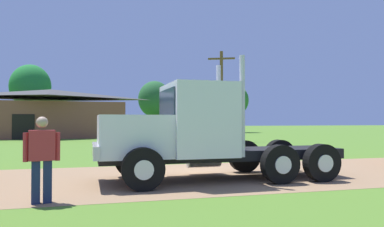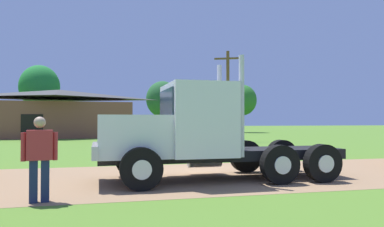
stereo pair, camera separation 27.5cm
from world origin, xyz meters
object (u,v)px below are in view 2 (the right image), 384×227
object	(u,v)px
truck_foreground_white	(191,135)
utility_pole_near	(228,93)
visitor_standing_near	(39,155)
shed_building	(59,114)

from	to	relation	value
truck_foreground_white	utility_pole_near	distance (m)	20.07
truck_foreground_white	visitor_standing_near	distance (m)	4.08
truck_foreground_white	visitor_standing_near	world-z (taller)	truck_foreground_white
shed_building	utility_pole_near	distance (m)	17.42
shed_building	utility_pole_near	world-z (taller)	utility_pole_near
visitor_standing_near	utility_pole_near	bearing A→B (deg)	61.44
truck_foreground_white	visitor_standing_near	bearing A→B (deg)	-151.88
visitor_standing_near	shed_building	world-z (taller)	shed_building
visitor_standing_near	utility_pole_near	distance (m)	23.35
truck_foreground_white	utility_pole_near	world-z (taller)	utility_pole_near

